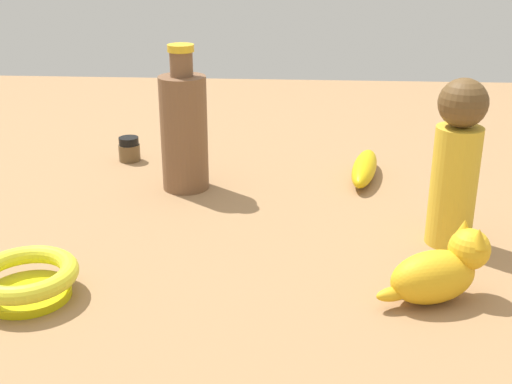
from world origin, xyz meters
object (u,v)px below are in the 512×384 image
at_px(cat_figurine, 441,270).
at_px(bottle_tall, 184,129).
at_px(bowl, 26,279).
at_px(nail_polish_jar, 129,149).
at_px(banana, 364,168).
at_px(person_figure_adult, 456,163).

bearing_deg(cat_figurine, bottle_tall, 46.15).
bearing_deg(bowl, nail_polish_jar, 0.04).
bearing_deg(banana, person_figure_adult, -148.03).
distance_m(bowl, cat_figurine, 0.49).
distance_m(banana, person_figure_adult, 0.28).
relative_size(bowl, banana, 0.72).
bearing_deg(nail_polish_jar, bowl, -179.96).
distance_m(cat_figurine, bottle_tall, 0.50).
bearing_deg(cat_figurine, nail_polish_jar, 45.67).
bearing_deg(nail_polish_jar, bottle_tall, -135.61).
relative_size(bowl, cat_figurine, 0.90).
xyz_separation_m(bowl, cat_figurine, (0.03, -0.48, 0.01)).
height_order(banana, nail_polish_jar, nail_polish_jar).
bearing_deg(bowl, person_figure_adult, -70.64).
height_order(bowl, person_figure_adult, person_figure_adult).
height_order(banana, person_figure_adult, person_figure_adult).
xyz_separation_m(bowl, person_figure_adult, (0.18, -0.53, 0.09)).
xyz_separation_m(person_figure_adult, nail_polish_jar, (0.32, 0.53, -0.09)).
height_order(bowl, cat_figurine, cat_figurine).
bearing_deg(bowl, cat_figurine, -86.72).
bearing_deg(bottle_tall, cat_figurine, -133.85).
bearing_deg(bowl, bottle_tall, -19.12).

